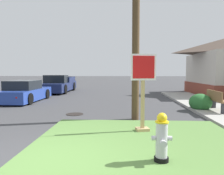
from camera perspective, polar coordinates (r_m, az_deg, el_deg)
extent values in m
plane|color=#3D3D3F|center=(4.45, -16.79, -19.35)|extent=(160.00, 160.00, 0.00)
cube|color=#567F3D|center=(5.42, 7.43, -14.37)|extent=(5.14, 4.47, 0.08)
cube|color=#9E9B93|center=(10.24, 27.10, -5.80)|extent=(2.20, 16.30, 0.12)
cylinder|color=black|center=(4.35, 13.00, -18.08)|extent=(0.28, 0.28, 0.08)
cylinder|color=#BCBCC1|center=(4.23, 13.09, -13.45)|extent=(0.22, 0.22, 0.66)
cylinder|color=yellow|center=(4.14, 13.17, -8.90)|extent=(0.25, 0.25, 0.03)
sphere|color=yellow|center=(4.12, 13.19, -7.88)|extent=(0.19, 0.19, 0.19)
cube|color=yellow|center=(4.11, 13.20, -6.93)|extent=(0.04, 0.04, 0.04)
cylinder|color=#BCBCC1|center=(4.19, 11.02, -13.09)|extent=(0.08, 0.09, 0.09)
cylinder|color=#BCBCC1|center=(4.25, 15.14, -12.94)|extent=(0.08, 0.09, 0.09)
cylinder|color=#BCBCC1|center=(4.08, 13.49, -14.35)|extent=(0.12, 0.09, 0.12)
cube|color=tan|center=(6.11, 8.19, -1.69)|extent=(0.11, 0.11, 2.12)
cube|color=tan|center=(6.30, 8.09, -10.95)|extent=(0.41, 0.35, 0.08)
cube|color=white|center=(6.03, 8.41, 5.39)|extent=(0.72, 0.17, 0.73)
cube|color=red|center=(6.02, 8.46, 5.39)|extent=(0.61, 0.15, 0.62)
cylinder|color=black|center=(9.04, -9.88, -7.02)|extent=(0.70, 0.70, 0.02)
cube|color=#233D93|center=(13.76, -22.17, -1.71)|extent=(1.78, 4.17, 0.64)
cube|color=black|center=(13.53, -22.61, 0.56)|extent=(1.53, 1.92, 0.56)
cylinder|color=black|center=(15.29, -22.94, -1.54)|extent=(0.22, 0.62, 0.62)
cylinder|color=black|center=(14.63, -17.05, -1.64)|extent=(0.22, 0.62, 0.62)
cylinder|color=black|center=(12.26, -21.18, -2.85)|extent=(0.22, 0.62, 0.62)
sphere|color=white|center=(15.81, -20.79, -0.72)|extent=(0.14, 0.14, 0.14)
sphere|color=white|center=(15.42, -17.18, -0.75)|extent=(0.14, 0.14, 0.14)
sphere|color=red|center=(11.70, -24.07, -2.47)|extent=(0.12, 0.12, 0.12)
cube|color=#19234C|center=(18.99, -13.99, 0.31)|extent=(2.08, 5.57, 0.68)
cube|color=black|center=(18.22, -14.68, 2.15)|extent=(1.74, 1.48, 0.68)
cube|color=#19234C|center=(19.68, -10.68, 2.13)|extent=(0.16, 2.32, 0.44)
cube|color=#19234C|center=(20.15, -15.82, 2.09)|extent=(0.16, 2.32, 0.44)
cube|color=#19234C|center=(21.59, -12.10, 2.30)|extent=(1.75, 0.14, 0.44)
cylinder|color=black|center=(17.17, -12.53, -0.47)|extent=(0.28, 0.77, 0.76)
cylinder|color=black|center=(17.70, -18.26, -0.44)|extent=(0.28, 0.77, 0.76)
cylinder|color=black|center=(20.40, -10.27, 0.30)|extent=(0.28, 0.77, 0.76)
cylinder|color=black|center=(20.84, -15.19, 0.30)|extent=(0.28, 0.77, 0.76)
cube|color=brown|center=(10.08, 26.50, -3.06)|extent=(0.44, 1.58, 0.06)
cube|color=brown|center=(9.99, 25.59, -1.83)|extent=(0.09, 1.57, 0.38)
cube|color=#2D2D33|center=(10.76, 25.04, -3.84)|extent=(0.36, 0.07, 0.41)
ellipsoid|color=#2A672F|center=(10.37, 22.49, -3.69)|extent=(0.99, 0.99, 0.78)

